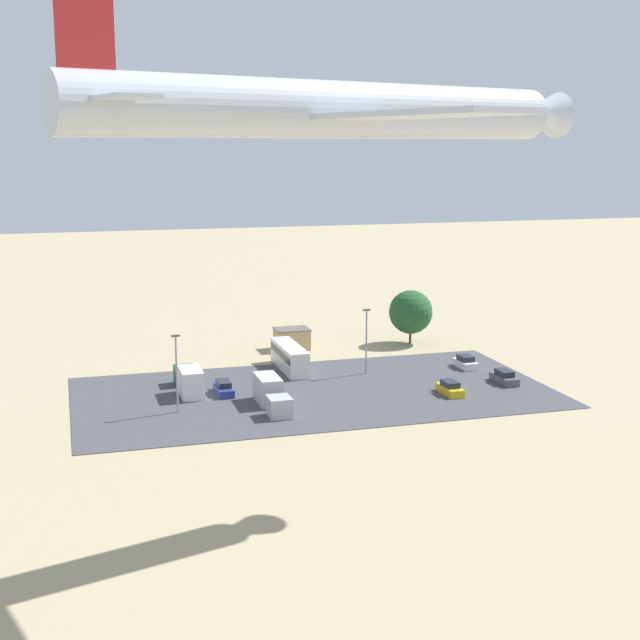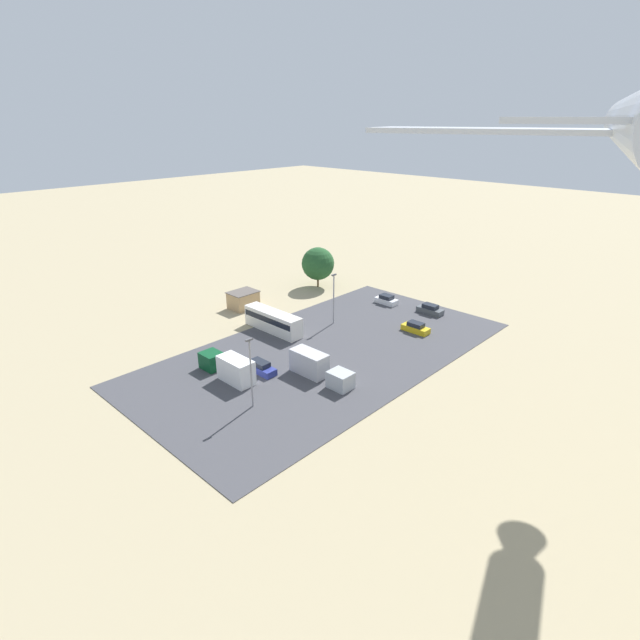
{
  "view_description": "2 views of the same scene",
  "coord_description": "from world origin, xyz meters",
  "px_view_note": "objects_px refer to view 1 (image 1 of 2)",
  "views": [
    {
      "loc": [
        26.97,
        102.1,
        27.94
      ],
      "look_at": [
        4.39,
        24.47,
        12.05
      ],
      "focal_mm": 50.0,
      "sensor_mm": 36.0,
      "label": 1
    },
    {
      "loc": [
        46.23,
        49.88,
        30.7
      ],
      "look_at": [
        -1.77,
        4.19,
        3.58
      ],
      "focal_mm": 28.0,
      "sensor_mm": 36.0,
      "label": 2
    }
  ],
  "objects_px": {
    "parked_car_1": "(224,388)",
    "parked_car_3": "(466,363)",
    "airplane": "(345,110)",
    "parked_truck_1": "(189,380)",
    "shed_building": "(292,339)",
    "parked_car_2": "(450,388)",
    "bus": "(290,356)",
    "parked_car_0": "(504,378)",
    "parked_truck_0": "(271,394)"
  },
  "relations": [
    {
      "from": "parked_car_1",
      "to": "parked_car_3",
      "type": "relative_size",
      "value": 1.19
    },
    {
      "from": "parked_car_1",
      "to": "airplane",
      "type": "height_order",
      "value": "airplane"
    },
    {
      "from": "parked_car_1",
      "to": "parked_truck_1",
      "type": "distance_m",
      "value": 4.11
    },
    {
      "from": "shed_building",
      "to": "parked_car_1",
      "type": "height_order",
      "value": "shed_building"
    },
    {
      "from": "parked_car_1",
      "to": "parked_truck_1",
      "type": "xyz_separation_m",
      "value": [
        3.69,
        -1.61,
        0.8
      ]
    },
    {
      "from": "parked_car_2",
      "to": "parked_truck_1",
      "type": "xyz_separation_m",
      "value": [
        28.48,
        -8.91,
        0.8
      ]
    },
    {
      "from": "shed_building",
      "to": "parked_truck_1",
      "type": "height_order",
      "value": "parked_truck_1"
    },
    {
      "from": "bus",
      "to": "parked_car_1",
      "type": "height_order",
      "value": "bus"
    },
    {
      "from": "bus",
      "to": "parked_truck_1",
      "type": "relative_size",
      "value": 1.18
    },
    {
      "from": "shed_building",
      "to": "parked_car_0",
      "type": "distance_m",
      "value": 31.79
    },
    {
      "from": "parked_car_0",
      "to": "parked_car_3",
      "type": "xyz_separation_m",
      "value": [
        1.2,
        -8.15,
        -0.0
      ]
    },
    {
      "from": "parked_car_1",
      "to": "airplane",
      "type": "distance_m",
      "value": 47.18
    },
    {
      "from": "parked_car_2",
      "to": "parked_car_3",
      "type": "distance_m",
      "value": 12.81
    },
    {
      "from": "parked_car_3",
      "to": "parked_car_1",
      "type": "bearing_deg",
      "value": 6.15
    },
    {
      "from": "parked_car_0",
      "to": "airplane",
      "type": "xyz_separation_m",
      "value": [
        30.34,
        31.89,
        29.62
      ]
    },
    {
      "from": "bus",
      "to": "shed_building",
      "type": "bearing_deg",
      "value": -105.79
    },
    {
      "from": "parked_car_1",
      "to": "parked_truck_1",
      "type": "relative_size",
      "value": 0.53
    },
    {
      "from": "shed_building",
      "to": "parked_car_1",
      "type": "bearing_deg",
      "value": 56.72
    },
    {
      "from": "shed_building",
      "to": "parked_car_0",
      "type": "height_order",
      "value": "shed_building"
    },
    {
      "from": "shed_building",
      "to": "parked_car_2",
      "type": "bearing_deg",
      "value": 112.8
    },
    {
      "from": "parked_car_0",
      "to": "parked_truck_0",
      "type": "relative_size",
      "value": 0.48
    },
    {
      "from": "parked_car_0",
      "to": "airplane",
      "type": "relative_size",
      "value": 0.11
    },
    {
      "from": "shed_building",
      "to": "parked_truck_1",
      "type": "relative_size",
      "value": 0.53
    },
    {
      "from": "shed_building",
      "to": "parked_car_3",
      "type": "xyz_separation_m",
      "value": [
        -18.55,
        16.74,
        -0.73
      ]
    },
    {
      "from": "bus",
      "to": "parked_truck_1",
      "type": "bearing_deg",
      "value": 27.6
    },
    {
      "from": "parked_car_3",
      "to": "bus",
      "type": "bearing_deg",
      "value": -13.8
    },
    {
      "from": "parked_car_0",
      "to": "parked_car_1",
      "type": "bearing_deg",
      "value": -8.15
    },
    {
      "from": "parked_car_0",
      "to": "parked_car_2",
      "type": "xyz_separation_m",
      "value": [
        8.2,
        2.57,
        -0.02
      ]
    },
    {
      "from": "shed_building",
      "to": "bus",
      "type": "distance_m",
      "value": 11.85
    },
    {
      "from": "parked_truck_0",
      "to": "parked_truck_1",
      "type": "distance_m",
      "value": 11.16
    },
    {
      "from": "parked_car_2",
      "to": "parked_truck_0",
      "type": "bearing_deg",
      "value": 177.56
    },
    {
      "from": "shed_building",
      "to": "airplane",
      "type": "xyz_separation_m",
      "value": [
        10.59,
        56.78,
        28.89
      ]
    },
    {
      "from": "bus",
      "to": "parked_car_3",
      "type": "bearing_deg",
      "value": 166.2
    },
    {
      "from": "parked_car_1",
      "to": "parked_truck_1",
      "type": "bearing_deg",
      "value": -23.54
    },
    {
      "from": "parked_car_3",
      "to": "parked_truck_0",
      "type": "distance_m",
      "value": 29.44
    },
    {
      "from": "parked_truck_1",
      "to": "parked_car_0",
      "type": "bearing_deg",
      "value": -9.8
    },
    {
      "from": "parked_truck_1",
      "to": "airplane",
      "type": "bearing_deg",
      "value": -80.58
    },
    {
      "from": "parked_truck_1",
      "to": "airplane",
      "type": "xyz_separation_m",
      "value": [
        -6.34,
        38.22,
        28.84
      ]
    },
    {
      "from": "parked_car_2",
      "to": "parked_truck_1",
      "type": "bearing_deg",
      "value": 162.64
    },
    {
      "from": "parked_truck_0",
      "to": "bus",
      "type": "bearing_deg",
      "value": -111.42
    },
    {
      "from": "parked_car_1",
      "to": "parked_truck_0",
      "type": "distance_m",
      "value": 7.63
    },
    {
      "from": "parked_car_0",
      "to": "parked_truck_1",
      "type": "distance_m",
      "value": 37.24
    },
    {
      "from": "bus",
      "to": "parked_car_0",
      "type": "relative_size",
      "value": 2.41
    },
    {
      "from": "bus",
      "to": "parked_car_1",
      "type": "xyz_separation_m",
      "value": [
        10.02,
        8.78,
        -1.06
      ]
    },
    {
      "from": "parked_car_0",
      "to": "parked_car_3",
      "type": "relative_size",
      "value": 1.1
    },
    {
      "from": "parked_car_2",
      "to": "airplane",
      "type": "bearing_deg",
      "value": -127.06
    },
    {
      "from": "parked_car_1",
      "to": "parked_car_0",
      "type": "bearing_deg",
      "value": 171.85
    },
    {
      "from": "parked_car_0",
      "to": "parked_truck_1",
      "type": "height_order",
      "value": "parked_truck_1"
    },
    {
      "from": "parked_car_1",
      "to": "parked_car_2",
      "type": "xyz_separation_m",
      "value": [
        -24.79,
        7.3,
        0.0
      ]
    },
    {
      "from": "bus",
      "to": "parked_car_2",
      "type": "bearing_deg",
      "value": 132.58
    }
  ]
}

